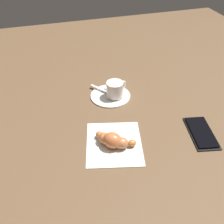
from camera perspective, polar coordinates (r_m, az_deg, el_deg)
ground_plane at (r=0.83m, az=1.36°, el=-1.44°), size 1.80×1.80×0.00m
saucer at (r=0.92m, az=-0.35°, el=3.68°), size 0.14×0.14×0.01m
espresso_cup at (r=0.90m, az=0.69°, el=5.06°), size 0.06×0.08×0.05m
teaspoon at (r=0.92m, az=-0.66°, el=4.29°), size 0.11×0.09×0.01m
sugar_packet at (r=0.94m, az=0.18°, el=4.98°), size 0.06×0.06×0.01m
napkin at (r=0.75m, az=0.44°, el=-6.81°), size 0.21×0.19×0.00m
croissant at (r=0.72m, az=0.19°, el=-6.20°), size 0.09×0.10×0.04m
cell_phone at (r=0.82m, az=18.92°, el=-4.26°), size 0.15×0.10×0.01m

